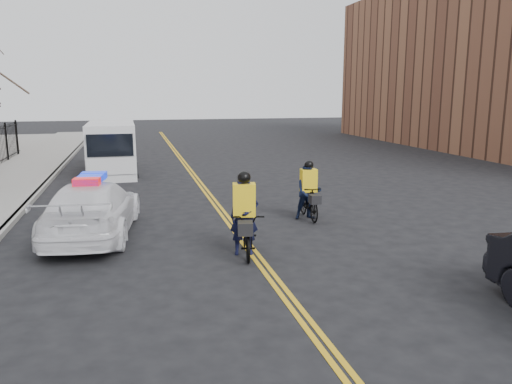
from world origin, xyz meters
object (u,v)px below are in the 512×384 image
Objects in this scene: police_cruiser at (93,209)px; cargo_van at (112,149)px; cyclist_near at (244,226)px; cyclist_far at (308,196)px.

cargo_van is (0.16, 10.36, 0.41)m from police_cruiser.
cargo_van is at bearing 115.13° from cyclist_near.
cyclist_near reaches higher than police_cruiser.
police_cruiser is 10.36m from cargo_van.
cyclist_near is (3.28, -12.72, -0.46)m from cargo_van.
police_cruiser is at bearing -174.41° from cyclist_far.
police_cruiser is at bearing -91.61° from cargo_van.
cyclist_near is at bearing 151.99° from police_cruiser.
cargo_van is 11.58m from cyclist_far.
cargo_van is at bearing 122.37° from cyclist_far.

